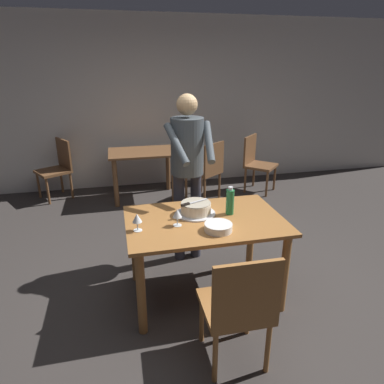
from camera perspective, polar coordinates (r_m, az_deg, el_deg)
ground_plane at (r=3.29m, az=1.95°, el=-16.38°), size 14.00×14.00×0.00m
back_wall at (r=5.85m, az=-6.21°, el=14.33°), size 10.00×0.12×2.70m
main_dining_table at (r=2.96m, az=2.10°, el=-6.66°), size 1.32×0.87×0.75m
cake_on_platter at (r=2.97m, az=0.64°, el=-2.78°), size 0.34×0.34×0.11m
cake_knife at (r=2.91m, az=-0.49°, el=-1.94°), size 0.26×0.13×0.02m
plate_stack at (r=2.70m, az=4.39°, el=-5.84°), size 0.22×0.22×0.06m
wine_glass_near at (r=2.70m, az=-9.09°, el=-4.38°), size 0.08×0.08×0.14m
wine_glass_far at (r=2.75m, az=-2.46°, el=-3.64°), size 0.08×0.08×0.14m
water_bottle at (r=2.97m, az=6.33°, el=-1.59°), size 0.07×0.07×0.25m
person_cutting_cake at (r=3.38m, az=-0.74°, el=5.08°), size 0.47×0.56×1.72m
chair_near_side at (r=2.39m, az=7.74°, el=-18.26°), size 0.44×0.44×0.90m
background_table at (r=5.28m, az=-8.17°, el=5.00°), size 1.00×0.70×0.74m
background_chair_0 at (r=5.17m, az=2.51°, el=3.88°), size 0.61×0.61×0.90m
background_chair_1 at (r=5.65m, az=10.68°, el=5.00°), size 0.62×0.62×0.90m
background_chair_2 at (r=5.66m, az=-21.44°, el=3.93°), size 0.60×0.60×0.90m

